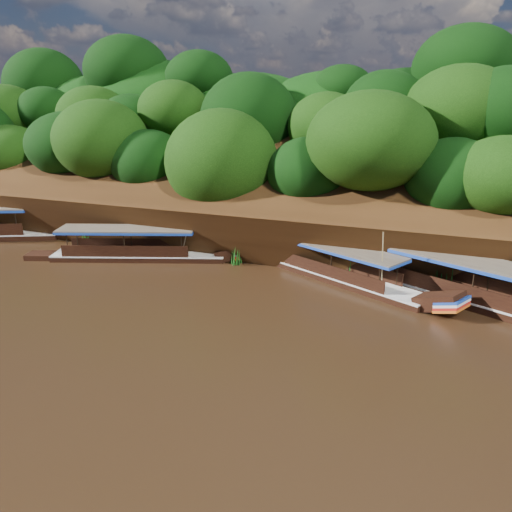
# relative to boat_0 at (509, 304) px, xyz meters

# --- Properties ---
(ground) EXTENTS (160.00, 160.00, 0.00)m
(ground) POSITION_rel_boat_0_xyz_m (-10.47, -6.96, -0.57)
(ground) COLOR black
(ground) RESTS_ON ground
(riverbank) EXTENTS (120.00, 30.06, 19.40)m
(riverbank) POSITION_rel_boat_0_xyz_m (-10.48, 15.77, 1.32)
(riverbank) COLOR #311B0B
(riverbank) RESTS_ON ground
(boat_0) EXTENTS (14.87, 8.41, 6.17)m
(boat_0) POSITION_rel_boat_0_xyz_m (0.00, 0.00, 0.00)
(boat_0) COLOR black
(boat_0) RESTS_ON ground
(boat_1) EXTENTS (12.23, 7.18, 4.42)m
(boat_1) POSITION_rel_boat_0_xyz_m (-8.28, 1.24, -0.07)
(boat_1) COLOR black
(boat_1) RESTS_ON ground
(boat_2) EXTENTS (14.23, 6.75, 5.49)m
(boat_2) POSITION_rel_boat_0_xyz_m (-23.11, 1.25, -0.05)
(boat_2) COLOR black
(boat_2) RESTS_ON ground
(reeds) EXTENTS (49.56, 2.17, 2.02)m
(reeds) POSITION_rel_boat_0_xyz_m (-13.72, 2.67, 0.31)
(reeds) COLOR #1B5816
(reeds) RESTS_ON ground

